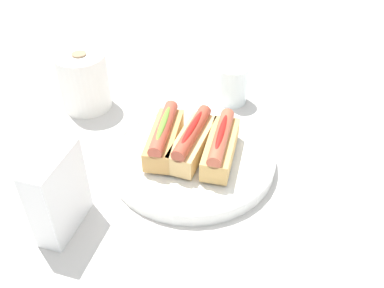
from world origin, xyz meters
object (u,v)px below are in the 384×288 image
at_px(hotdog_back, 192,141).
at_px(napkin_box, 58,193).
at_px(hotdog_side, 164,136).
at_px(water_glass, 233,87).
at_px(serving_bowl, 192,157).
at_px(hotdog_front, 221,145).
at_px(paper_towel_roll, 84,81).

distance_m(hotdog_back, napkin_box, 0.26).
distance_m(hotdog_side, water_glass, 0.26).
bearing_deg(water_glass, serving_bowl, 179.26).
distance_m(hotdog_back, hotdog_side, 0.06).
relative_size(hotdog_front, napkin_box, 1.04).
xyz_separation_m(hotdog_front, paper_towel_roll, (0.09, 0.35, 0.01)).
bearing_deg(hotdog_side, napkin_box, 158.65).
bearing_deg(water_glass, hotdog_back, 179.26).
bearing_deg(hotdog_side, paper_towel_roll, 67.16).
relative_size(hotdog_side, paper_towel_roll, 1.17).
relative_size(hotdog_front, hotdog_side, 0.99).
xyz_separation_m(serving_bowl, hotdog_front, (0.01, -0.05, 0.04)).
height_order(serving_bowl, hotdog_side, hotdog_side).
bearing_deg(hotdog_side, water_glass, -13.03).
distance_m(serving_bowl, water_glass, 0.24).
distance_m(hotdog_front, hotdog_side, 0.11).
relative_size(hotdog_back, water_glass, 1.69).
height_order(hotdog_side, water_glass, hotdog_side).
xyz_separation_m(serving_bowl, hotdog_back, (-0.00, -0.00, 0.04)).
xyz_separation_m(water_glass, paper_towel_roll, (-0.15, 0.30, 0.03)).
bearing_deg(napkin_box, hotdog_back, -37.29).
distance_m(hotdog_front, hotdog_back, 0.05).
distance_m(water_glass, paper_towel_roll, 0.34).
bearing_deg(hotdog_back, serving_bowl, 36.87).
height_order(serving_bowl, hotdog_front, hotdog_front).
bearing_deg(paper_towel_roll, hotdog_side, -112.84).
bearing_deg(paper_towel_roll, hotdog_front, -103.91).
height_order(water_glass, napkin_box, napkin_box).
bearing_deg(water_glass, hotdog_side, 166.97).
xyz_separation_m(serving_bowl, hotdog_side, (-0.01, 0.05, 0.04)).
height_order(hotdog_back, hotdog_side, same).
xyz_separation_m(hotdog_front, hotdog_back, (-0.01, 0.05, 0.00)).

